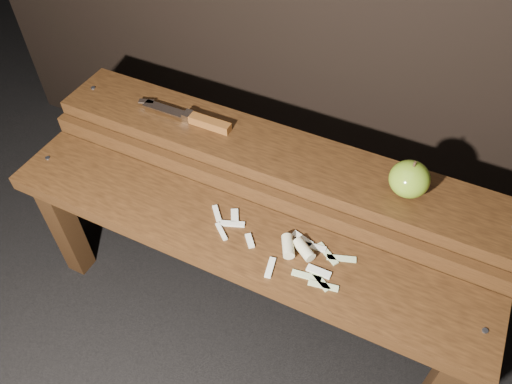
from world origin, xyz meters
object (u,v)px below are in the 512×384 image
at_px(bench_front_tier, 234,253).
at_px(apple, 410,179).
at_px(bench_rear_tier, 274,174).
at_px(knife, 198,120).

relative_size(bench_front_tier, apple, 12.79).
height_order(bench_rear_tier, apple, apple).
distance_m(bench_rear_tier, apple, 0.35).
height_order(bench_rear_tier, knife, knife).
relative_size(bench_rear_tier, apple, 12.79).
distance_m(bench_front_tier, apple, 0.44).
distance_m(bench_front_tier, knife, 0.36).
xyz_separation_m(bench_front_tier, apple, (0.32, 0.23, 0.19)).
height_order(bench_front_tier, knife, knife).
height_order(bench_front_tier, bench_rear_tier, bench_rear_tier).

